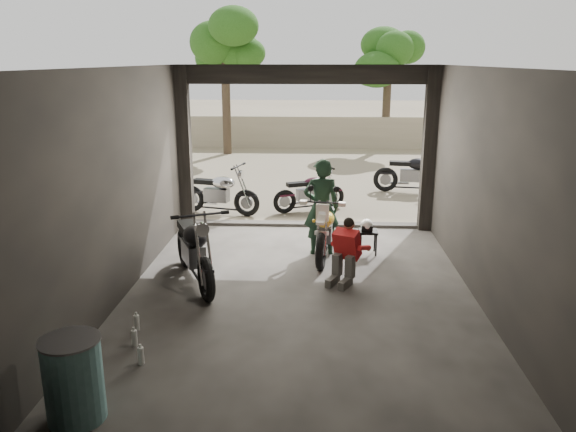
# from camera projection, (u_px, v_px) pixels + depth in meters

# --- Properties ---
(ground) EXTENTS (80.00, 80.00, 0.00)m
(ground) POSITION_uv_depth(u_px,v_px,m) (299.00, 296.00, 8.10)
(ground) COLOR #7A6D56
(ground) RESTS_ON ground
(garage) EXTENTS (7.00, 7.13, 3.20)m
(garage) POSITION_uv_depth(u_px,v_px,m) (301.00, 201.00, 8.28)
(garage) COLOR #2D2B28
(garage) RESTS_ON ground
(boundary_wall) EXTENTS (18.00, 0.30, 1.20)m
(boundary_wall) POSITION_uv_depth(u_px,v_px,m) (311.00, 132.00, 21.40)
(boundary_wall) COLOR gray
(boundary_wall) RESTS_ON ground
(tree_left) EXTENTS (2.20, 2.20, 5.60)m
(tree_left) POSITION_uv_depth(u_px,v_px,m) (224.00, 38.00, 19.19)
(tree_left) COLOR #382B1E
(tree_left) RESTS_ON ground
(tree_right) EXTENTS (2.20, 2.20, 5.00)m
(tree_right) POSITION_uv_depth(u_px,v_px,m) (389.00, 52.00, 20.46)
(tree_right) COLOR #382B1E
(tree_right) RESTS_ON ground
(main_bike) EXTENTS (0.91, 1.76, 1.13)m
(main_bike) POSITION_uv_depth(u_px,v_px,m) (326.00, 225.00, 9.56)
(main_bike) COLOR silver
(main_bike) RESTS_ON ground
(left_bike) EXTENTS (1.46, 1.98, 1.24)m
(left_bike) POSITION_uv_depth(u_px,v_px,m) (194.00, 244.00, 8.41)
(left_bike) COLOR black
(left_bike) RESTS_ON ground
(outside_bike_a) EXTENTS (1.77, 1.08, 1.12)m
(outside_bike_a) POSITION_uv_depth(u_px,v_px,m) (219.00, 189.00, 12.24)
(outside_bike_a) COLOR black
(outside_bike_a) RESTS_ON ground
(outside_bike_b) EXTENTS (1.61, 1.17, 1.01)m
(outside_bike_b) POSITION_uv_depth(u_px,v_px,m) (309.00, 189.00, 12.49)
(outside_bike_b) COLOR #3F0F21
(outside_bike_b) RESTS_ON ground
(outside_bike_c) EXTENTS (1.83, 0.95, 1.18)m
(outside_bike_c) POSITION_uv_depth(u_px,v_px,m) (414.00, 170.00, 14.20)
(outside_bike_c) COLOR black
(outside_bike_c) RESTS_ON ground
(rider) EXTENTS (0.65, 0.45, 1.69)m
(rider) POSITION_uv_depth(u_px,v_px,m) (321.00, 207.00, 9.61)
(rider) COLOR black
(rider) RESTS_ON ground
(mechanic) EXTENTS (0.74, 0.82, 0.97)m
(mechanic) POSITION_uv_depth(u_px,v_px,m) (344.00, 253.00, 8.42)
(mechanic) COLOR red
(mechanic) RESTS_ON ground
(stool) EXTENTS (0.32, 0.32, 0.44)m
(stool) POSITION_uv_depth(u_px,v_px,m) (368.00, 234.00, 9.71)
(stool) COLOR black
(stool) RESTS_ON ground
(helmet) EXTENTS (0.22, 0.23, 0.21)m
(helmet) POSITION_uv_depth(u_px,v_px,m) (367.00, 225.00, 9.66)
(helmet) COLOR white
(helmet) RESTS_ON stool
(oil_drum) EXTENTS (0.61, 0.61, 0.84)m
(oil_drum) POSITION_uv_depth(u_px,v_px,m) (74.00, 381.00, 5.20)
(oil_drum) COLOR #477677
(oil_drum) RESTS_ON ground
(sign_post) EXTENTS (0.79, 0.08, 2.37)m
(sign_post) POSITION_uv_depth(u_px,v_px,m) (479.00, 149.00, 10.95)
(sign_post) COLOR black
(sign_post) RESTS_ON ground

